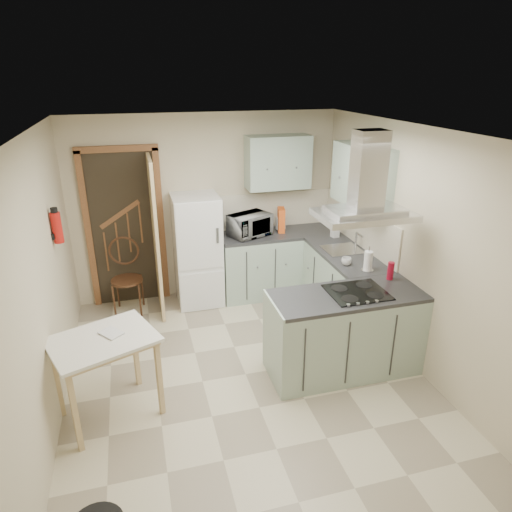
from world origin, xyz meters
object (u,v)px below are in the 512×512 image
object	(u,v)px
peninsula	(345,332)
fridge	(198,250)
microwave	(250,225)
drop_leaf_table	(108,377)
bentwood_chair	(127,280)
extractor_hood	(364,215)

from	to	relation	value
peninsula	fridge	bearing A→B (deg)	121.74
peninsula	microwave	xyz separation A→B (m)	(-0.50, 1.97, 0.60)
drop_leaf_table	microwave	bearing A→B (deg)	25.84
bentwood_chair	microwave	distance (m)	1.77
peninsula	drop_leaf_table	xyz separation A→B (m)	(-2.37, -0.07, -0.04)
extractor_hood	drop_leaf_table	bearing A→B (deg)	-178.46
fridge	peninsula	size ratio (longest dim) A/B	0.97
extractor_hood	bentwood_chair	world-z (taller)	extractor_hood
extractor_hood	drop_leaf_table	distance (m)	2.80
drop_leaf_table	microwave	world-z (taller)	microwave
bentwood_chair	fridge	bearing A→B (deg)	11.26
extractor_hood	bentwood_chair	bearing A→B (deg)	139.84
peninsula	extractor_hood	bearing A→B (deg)	0.00
fridge	microwave	distance (m)	0.78
peninsula	microwave	bearing A→B (deg)	104.33
extractor_hood	microwave	distance (m)	2.17
peninsula	extractor_hood	world-z (taller)	extractor_hood
fridge	extractor_hood	bearing A→B (deg)	-56.21
fridge	extractor_hood	distance (m)	2.57
extractor_hood	microwave	world-z (taller)	extractor_hood
fridge	microwave	bearing A→B (deg)	-0.85
bentwood_chair	extractor_hood	bearing A→B (deg)	-32.67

